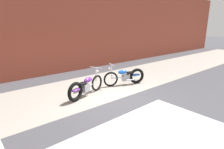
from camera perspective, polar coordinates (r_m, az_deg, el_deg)
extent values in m
plane|color=#47474C|center=(6.88, 1.57, -7.87)|extent=(80.00, 80.00, 0.00)
cube|color=#9E998E|center=(8.19, -6.53, -4.07)|extent=(36.00, 3.50, 0.01)
cube|color=brown|center=(10.79, -17.40, 14.14)|extent=(36.00, 0.50, 5.21)
torus|color=black|center=(7.69, -4.75, -2.65)|extent=(0.67, 0.29, 0.68)
torus|color=black|center=(6.75, -11.36, -5.31)|extent=(0.73, 0.35, 0.73)
cylinder|color=silver|center=(7.20, -7.84, -3.69)|extent=(1.19, 0.44, 0.06)
cube|color=#99999E|center=(7.15, -8.24, -4.17)|extent=(0.37, 0.31, 0.28)
ellipsoid|color=#6B2D93|center=(7.18, -7.51, -1.71)|extent=(0.48, 0.32, 0.20)
ellipsoid|color=#6B2D93|center=(6.76, -11.10, -4.72)|extent=(0.47, 0.31, 0.10)
cube|color=black|center=(6.94, -9.37, -2.92)|extent=(0.33, 0.28, 0.08)
cylinder|color=silver|center=(7.57, -4.98, -0.50)|extent=(0.06, 0.06, 0.62)
cylinder|color=silver|center=(7.48, -5.04, 2.15)|extent=(0.21, 0.56, 0.03)
sphere|color=white|center=(7.60, -4.56, 0.98)|extent=(0.11, 0.11, 0.11)
cylinder|color=silver|center=(7.11, -10.39, -5.09)|extent=(0.54, 0.23, 0.06)
torus|color=black|center=(8.19, -0.38, -1.48)|extent=(0.67, 0.30, 0.68)
torus|color=black|center=(8.68, 7.73, -0.45)|extent=(0.73, 0.37, 0.73)
cylinder|color=silver|center=(8.41, 3.80, -0.77)|extent=(1.18, 0.47, 0.06)
cube|color=#99999E|center=(8.45, 4.29, -0.98)|extent=(0.38, 0.31, 0.28)
ellipsoid|color=blue|center=(8.31, 3.32, 0.77)|extent=(0.48, 0.33, 0.20)
ellipsoid|color=blue|center=(8.65, 7.45, -0.10)|extent=(0.47, 0.32, 0.10)
cube|color=black|center=(8.47, 5.55, 0.58)|extent=(0.33, 0.28, 0.08)
cylinder|color=silver|center=(8.11, -0.12, 0.65)|extent=(0.06, 0.06, 0.62)
cylinder|color=silver|center=(8.03, -0.12, 3.13)|extent=(0.22, 0.56, 0.03)
sphere|color=white|center=(8.04, -0.79, 1.83)|extent=(0.11, 0.11, 0.11)
cylinder|color=silver|center=(8.44, 6.18, -1.61)|extent=(0.54, 0.24, 0.06)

